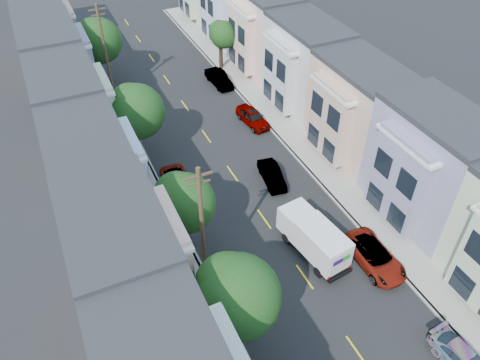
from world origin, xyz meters
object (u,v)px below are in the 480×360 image
object	(u,v)px
utility_pole_far	(106,55)
fedex_truck	(314,237)
utility_pole_near	(203,234)
parked_right_c	(253,117)
tree_b	(236,297)
tree_d	(136,112)
parked_left_c	(234,287)
lead_sedan	(272,175)
tree_far_r	(223,35)
parked_left_d	(176,183)
tree_c	(183,204)
parked_right_b	(374,257)
parked_right_d	(219,79)
tree_e	(98,41)

from	to	relation	value
utility_pole_far	fedex_truck	bearing A→B (deg)	-73.32
utility_pole_near	parked_right_c	xyz separation A→B (m)	(11.20, 16.14, -4.41)
tree_b	tree_d	distance (m)	19.95
utility_pole_near	parked_left_c	distance (m)	4.78
lead_sedan	parked_left_c	bearing A→B (deg)	-121.31
utility_pole_far	fedex_truck	size ratio (longest dim) A/B	1.76
tree_d	parked_left_c	bearing A→B (deg)	-85.14
tree_far_r	parked_left_d	size ratio (longest dim) A/B	1.26
tree_c	utility_pole_far	world-z (taller)	utility_pole_far
utility_pole_far	lead_sedan	world-z (taller)	utility_pole_far
utility_pole_near	fedex_truck	xyz separation A→B (m)	(7.88, -0.30, -3.63)
fedex_truck	parked_left_d	bearing A→B (deg)	114.09
tree_b	parked_left_d	distance (m)	15.54
parked_left_d	tree_far_r	bearing A→B (deg)	62.09
parked_left_c	utility_pole_far	bearing A→B (deg)	91.74
parked_right_b	parked_left_c	bearing A→B (deg)	170.54
parked_right_d	tree_far_r	bearing A→B (deg)	56.30
parked_right_d	parked_right_c	bearing A→B (deg)	-93.29
parked_right_c	parked_right_d	world-z (taller)	parked_right_c
tree_c	tree_e	size ratio (longest dim) A/B	0.89
tree_b	parked_left_c	size ratio (longest dim) A/B	1.57
tree_c	tree_d	size ratio (longest dim) A/B	0.92
tree_c	parked_left_c	bearing A→B (deg)	-73.82
lead_sedan	parked_right_b	distance (m)	10.91
tree_e	parked_right_d	size ratio (longest dim) A/B	1.69
tree_c	parked_right_b	world-z (taller)	tree_c
tree_d	tree_far_r	xyz separation A→B (m)	(13.20, 12.76, -0.84)
tree_c	lead_sedan	world-z (taller)	tree_c
parked_right_b	parked_right_d	world-z (taller)	parked_right_d
fedex_truck	tree_d	bearing A→B (deg)	109.19
tree_far_r	fedex_truck	bearing A→B (deg)	-100.63
tree_e	fedex_truck	size ratio (longest dim) A/B	1.30
tree_b	parked_right_c	bearing A→B (deg)	61.77
tree_far_r	parked_right_b	world-z (taller)	tree_far_r
fedex_truck	parked_right_b	bearing A→B (deg)	-46.49
utility_pole_near	parked_left_c	world-z (taller)	utility_pole_near
tree_c	tree_far_r	world-z (taller)	tree_c
tree_c	fedex_truck	bearing A→B (deg)	-26.26
tree_e	parked_left_c	xyz separation A→B (m)	(1.40, -31.05, -4.25)
lead_sedan	parked_right_c	size ratio (longest dim) A/B	0.86
tree_d	lead_sedan	xyz separation A→B (m)	(8.87, -7.53, -4.14)
fedex_truck	parked_left_d	xyz separation A→B (m)	(-6.48, 10.45, -0.91)
tree_b	utility_pole_far	size ratio (longest dim) A/B	0.73
fedex_truck	lead_sedan	size ratio (longest dim) A/B	1.44
lead_sedan	parked_right_d	xyz separation A→B (m)	(2.33, 16.90, 0.07)
parked_left_d	fedex_truck	bearing A→B (deg)	-52.63
tree_far_r	parked_left_d	distance (m)	21.65
parked_right_c	tree_d	bearing A→B (deg)	178.90
parked_left_d	parked_right_b	bearing A→B (deg)	-47.67
tree_d	tree_far_r	world-z (taller)	tree_d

